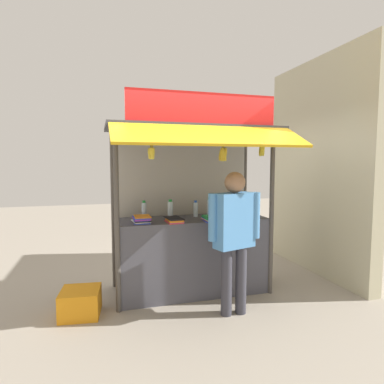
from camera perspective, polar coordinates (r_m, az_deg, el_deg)
name	(u,v)px	position (r m, az deg, el deg)	size (l,w,h in m)	color
ground_plane	(192,292)	(4.59, 0.00, -16.99)	(20.00, 20.00, 0.00)	#9E9384
stall_counter	(192,255)	(4.42, 0.00, -11.00)	(1.97, 0.66, 1.00)	#4C4C56
stall_structure	(190,177)	(4.36, -0.42, 2.56)	(2.17, 1.55, 2.53)	#4C4742
water_bottle_front_right	(249,205)	(4.70, 9.93, -2.25)	(0.08, 0.08, 0.29)	silver
water_bottle_front_left	(144,210)	(4.40, -8.38, -3.09)	(0.06, 0.06, 0.23)	silver
water_bottle_mid_right	(235,206)	(4.72, 7.55, -2.42)	(0.07, 0.07, 0.25)	silver
water_bottle_far_right	(210,207)	(4.50, 3.08, -2.67)	(0.07, 0.07, 0.26)	silver
water_bottle_far_left	(170,209)	(4.35, -3.81, -3.02)	(0.07, 0.07, 0.25)	silver
water_bottle_rear_center	(196,209)	(4.44, 0.63, -3.01)	(0.06, 0.06, 0.22)	silver
magazine_stack_center	(142,219)	(4.06, -8.79, -4.73)	(0.23, 0.29, 0.08)	blue
magazine_stack_mid_left	(246,216)	(4.45, 9.49, -4.12)	(0.26, 0.29, 0.04)	white
magazine_stack_right	(212,219)	(4.12, 3.44, -4.65)	(0.22, 0.30, 0.06)	blue
magazine_stack_back_left	(174,220)	(4.05, -3.10, -4.87)	(0.22, 0.30, 0.06)	red
banana_bunch_inner_right	(223,154)	(3.93, 5.44, 6.60)	(0.11, 0.11, 0.31)	#332D23
banana_bunch_rightmost	(152,153)	(3.70, -7.08, 6.75)	(0.09, 0.09, 0.28)	#332D23
banana_bunch_inner_left	(262,151)	(4.15, 12.06, 7.05)	(0.09, 0.08, 0.24)	#332D23
vendor_person	(234,230)	(3.71, 7.40, -6.54)	(0.62, 0.32, 1.63)	#383842
plastic_crate	(80,302)	(4.10, -18.90, -17.79)	(0.43, 0.43, 0.30)	orange
neighbour_wall	(318,167)	(5.51, 21.12, 4.09)	(0.20, 2.40, 3.32)	beige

